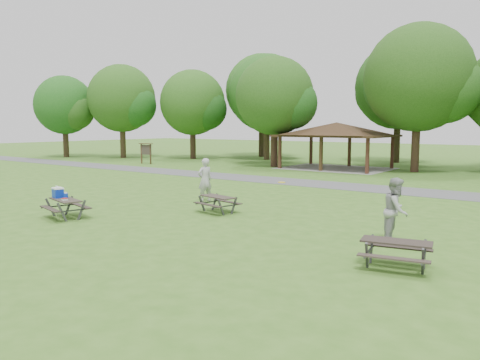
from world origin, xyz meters
name	(u,v)px	position (x,y,z in m)	size (l,w,h in m)	color
ground	(151,225)	(0.00, 0.00, 0.00)	(160.00, 160.00, 0.00)	#39671D
asphalt_path	(326,185)	(0.00, 14.00, 0.01)	(120.00, 3.20, 0.02)	#4D4D50
pavilion	(337,131)	(-4.00, 24.00, 3.06)	(8.60, 7.01, 3.76)	#372014
notice_board	(146,150)	(-20.00, 18.00, 1.31)	(1.60, 0.30, 1.88)	#3E2616
tree_row_a	(123,100)	(-27.91, 22.03, 6.15)	(7.56, 7.20, 9.97)	#332416
tree_row_b	(193,105)	(-20.92, 25.53, 5.67)	(7.14, 6.80, 9.28)	black
tree_row_c	(268,95)	(-13.90, 29.03, 6.54)	(8.19, 7.80, 10.67)	#332416
tree_row_d	(276,98)	(-8.92, 22.53, 5.77)	(6.93, 6.60, 9.27)	black
tree_row_e	(420,81)	(2.10, 25.03, 6.78)	(8.40, 8.00, 11.02)	#332016
tree_deep_a	(263,92)	(-16.90, 32.53, 7.13)	(8.40, 8.00, 11.38)	black
tree_deep_b	(400,89)	(-1.90, 33.03, 6.89)	(8.40, 8.00, 11.13)	black
tree_flank_left	(65,107)	(-33.92, 19.03, 5.53)	(6.72, 6.40, 8.93)	black
picnic_table_near	(63,200)	(-3.71, -1.07, 0.69)	(2.03, 1.78, 1.21)	#2F2922
picnic_table_middle	(218,200)	(0.45, 3.23, 0.51)	(1.84, 1.59, 0.70)	#302822
picnic_table_far	(396,247)	(8.70, 0.05, 0.54)	(1.91, 1.65, 0.73)	black
frisbee_in_flight	(282,182)	(3.10, 3.81, 1.38)	(0.36, 0.36, 0.02)	yellow
frisbee_thrower	(205,180)	(-1.78, 5.03, 1.01)	(0.74, 0.48, 2.02)	#AAA9AC
frisbee_catcher	(396,210)	(7.85, 2.63, 0.99)	(0.96, 0.75, 1.98)	#9B9B9E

